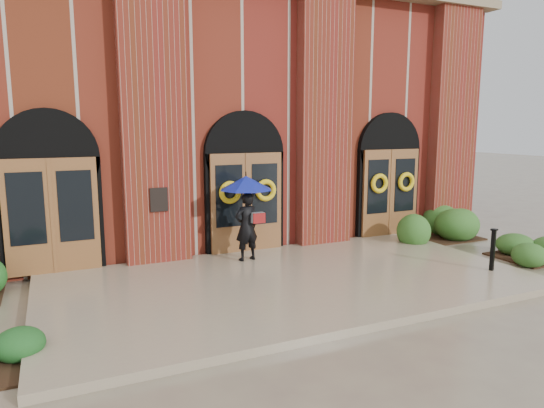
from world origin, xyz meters
TOP-DOWN VIEW (x-y plane):
  - ground at (0.00, 0.00)m, footprint 90.00×90.00m
  - landing at (0.00, 0.15)m, footprint 10.00×5.30m
  - church_building at (0.00, 8.78)m, footprint 16.20×12.53m
  - man_with_umbrella at (-0.33, 1.87)m, footprint 1.46×1.46m
  - metal_post at (4.30, -1.17)m, footprint 0.16×0.16m
  - hedge_wall_right at (5.20, 2.20)m, footprint 3.44×1.38m
  - hedge_front_right at (6.50, -0.44)m, footprint 1.52×1.30m

SIDE VIEW (x-z plane):
  - ground at x=0.00m, z-range 0.00..0.00m
  - landing at x=0.00m, z-range 0.00..0.15m
  - hedge_front_right at x=6.50m, z-range 0.00..0.54m
  - hedge_wall_right at x=5.20m, z-range 0.00..0.88m
  - metal_post at x=4.30m, z-range 0.17..1.12m
  - man_with_umbrella at x=-0.33m, z-range 0.55..2.57m
  - church_building at x=0.00m, z-range 0.00..7.00m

